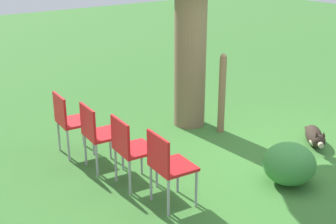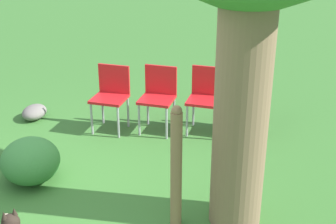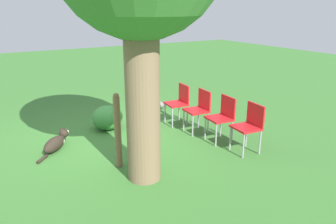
% 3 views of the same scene
% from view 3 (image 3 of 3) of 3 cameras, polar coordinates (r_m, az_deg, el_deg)
% --- Properties ---
extents(ground_plane, '(30.00, 30.00, 0.00)m').
position_cam_3_polar(ground_plane, '(6.42, -10.17, -5.28)').
color(ground_plane, '#38702D').
extents(dog, '(0.75, 0.82, 0.34)m').
position_cam_3_polar(dog, '(6.33, -18.92, -5.07)').
color(dog, '#2D231C').
rests_on(dog, ground_plane).
extents(fence_post, '(0.11, 0.11, 1.24)m').
position_cam_3_polar(fence_post, '(5.26, -8.76, -3.18)').
color(fence_post, '#846647').
rests_on(fence_post, ground_plane).
extents(red_chair_0, '(0.46, 0.47, 0.88)m').
position_cam_3_polar(red_chair_0, '(7.19, 1.96, 1.97)').
color(red_chair_0, red).
rests_on(red_chair_0, ground_plane).
extents(red_chair_1, '(0.46, 0.47, 0.88)m').
position_cam_3_polar(red_chair_1, '(6.74, 5.49, 0.80)').
color(red_chair_1, red).
rests_on(red_chair_1, ground_plane).
extents(red_chair_2, '(0.46, 0.47, 0.88)m').
position_cam_3_polar(red_chair_2, '(6.33, 9.49, -0.52)').
color(red_chair_2, red).
rests_on(red_chair_2, ground_plane).
extents(red_chair_3, '(0.46, 0.47, 0.88)m').
position_cam_3_polar(red_chair_3, '(5.95, 14.04, -2.02)').
color(red_chair_3, red).
rests_on(red_chair_3, ground_plane).
extents(garden_rock, '(0.43, 0.32, 0.20)m').
position_cam_3_polar(garden_rock, '(8.35, -2.03, 1.20)').
color(garden_rock, slate).
rests_on(garden_rock, ground_plane).
extents(low_shrub, '(0.64, 0.64, 0.51)m').
position_cam_3_polar(low_shrub, '(7.03, -10.50, -0.98)').
color(low_shrub, '#3D843D').
rests_on(low_shrub, ground_plane).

